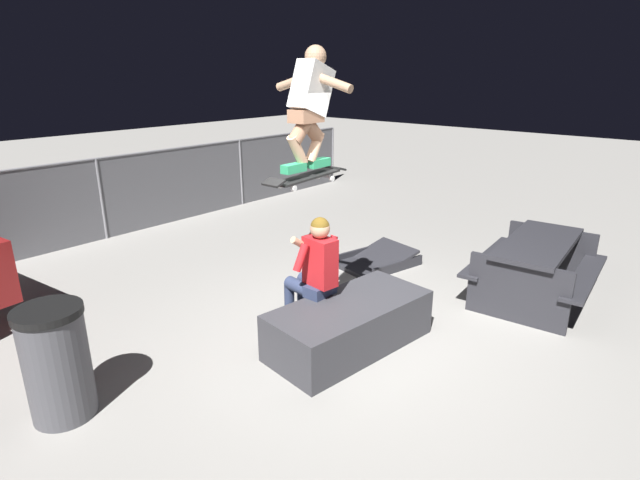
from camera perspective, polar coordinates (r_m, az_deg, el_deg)
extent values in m
plane|color=gray|center=(5.38, 3.26, -11.31)|extent=(40.00, 40.00, 0.00)
cube|color=#38383D|center=(5.16, 3.38, -9.60)|extent=(1.80, 0.99, 0.49)
cube|color=#2D3856|center=(5.18, 0.00, -5.66)|extent=(0.32, 0.20, 0.12)
cube|color=red|center=(5.06, 0.00, -2.47)|extent=(0.24, 0.36, 0.50)
sphere|color=tan|center=(4.95, 0.00, 1.32)|extent=(0.20, 0.20, 0.20)
sphere|color=brown|center=(4.94, 0.00, 1.54)|extent=(0.19, 0.19, 0.19)
cylinder|color=red|center=(4.95, -2.18, -2.03)|extent=(0.20, 0.10, 0.29)
cylinder|color=tan|center=(5.04, -2.23, -0.45)|extent=(0.24, 0.10, 0.19)
cylinder|color=red|center=(5.20, 1.19, -0.98)|extent=(0.20, 0.10, 0.29)
cylinder|color=tan|center=(5.19, -0.20, 0.13)|extent=(0.24, 0.10, 0.19)
cylinder|color=#2D3856|center=(5.27, -2.19, -5.46)|extent=(0.19, 0.41, 0.14)
cylinder|color=#2D3856|center=(5.53, -3.50, -7.31)|extent=(0.11, 0.11, 0.45)
cube|color=white|center=(5.66, -3.78, -9.18)|extent=(0.13, 0.27, 0.08)
cylinder|color=#2D3856|center=(5.38, -0.72, -4.93)|extent=(0.19, 0.41, 0.14)
cylinder|color=#2D3856|center=(5.63, -2.06, -6.78)|extent=(0.11, 0.11, 0.45)
cube|color=white|center=(5.76, -2.36, -8.63)|extent=(0.13, 0.27, 0.08)
cube|color=black|center=(4.84, -1.54, 7.22)|extent=(0.80, 0.22, 0.05)
cube|color=black|center=(5.17, 1.76, 8.21)|extent=(0.13, 0.20, 0.05)
cube|color=black|center=(4.51, -5.32, 6.55)|extent=(0.12, 0.20, 0.06)
cube|color=#99999E|center=(5.05, 0.56, 7.44)|extent=(0.06, 0.16, 0.03)
cylinder|color=white|center=(5.11, -0.23, 7.29)|extent=(0.05, 0.03, 0.05)
cylinder|color=white|center=(5.00, 1.37, 7.02)|extent=(0.05, 0.03, 0.05)
cube|color=#99999E|center=(4.64, -3.82, 6.37)|extent=(0.06, 0.16, 0.03)
cylinder|color=white|center=(4.71, -4.62, 6.21)|extent=(0.05, 0.03, 0.05)
cylinder|color=white|center=(4.58, -2.99, 5.91)|extent=(0.05, 0.03, 0.05)
cube|color=#2D9E66|center=(4.95, -0.17, 8.79)|extent=(0.26, 0.11, 0.08)
cube|color=#2D9E66|center=(4.68, -3.01, 8.19)|extent=(0.26, 0.11, 0.08)
cylinder|color=tan|center=(4.88, -0.58, 10.56)|extent=(0.24, 0.11, 0.31)
cylinder|color=#896148|center=(4.81, -1.16, 12.82)|extent=(0.34, 0.14, 0.33)
cylinder|color=tan|center=(4.70, -2.59, 10.20)|extent=(0.24, 0.11, 0.31)
cylinder|color=#896148|center=(4.72, -2.03, 12.71)|extent=(0.34, 0.14, 0.33)
cube|color=#896148|center=(4.76, -1.60, 13.96)|extent=(0.30, 0.21, 0.12)
cube|color=white|center=(4.80, -0.97, 16.88)|extent=(0.46, 0.23, 0.52)
sphere|color=tan|center=(4.85, -0.50, 20.21)|extent=(0.20, 0.20, 0.20)
cylinder|color=tan|center=(4.96, -2.85, 17.62)|extent=(0.09, 0.45, 0.19)
cylinder|color=tan|center=(4.68, 1.34, 17.57)|extent=(0.09, 0.45, 0.19)
cube|color=#28282D|center=(7.33, 6.39, -2.64)|extent=(1.20, 0.98, 0.06)
cube|color=#28282D|center=(7.31, 6.40, -2.28)|extent=(1.16, 0.97, 0.31)
cube|color=#28282D|center=(7.51, 4.07, -1.68)|extent=(0.93, 0.25, 0.14)
cube|color=#28282D|center=(7.12, 8.86, -3.03)|extent=(0.93, 0.25, 0.14)
cube|color=#28282D|center=(6.57, 23.69, -0.33)|extent=(1.75, 0.84, 0.06)
cube|color=#28282D|center=(6.78, 18.87, -1.84)|extent=(1.71, 0.39, 0.04)
cube|color=#28282D|center=(6.59, 27.98, -3.70)|extent=(1.71, 0.39, 0.04)
cube|color=#28282D|center=(7.40, 24.69, -1.37)|extent=(0.15, 1.10, 0.72)
cube|color=#28282D|center=(5.98, 21.56, -5.56)|extent=(0.15, 1.10, 0.72)
cylinder|color=#47474C|center=(4.62, -27.73, -12.62)|extent=(0.50, 0.50, 0.90)
cylinder|color=black|center=(4.41, -28.68, -7.22)|extent=(0.52, 0.52, 0.06)
cylinder|color=slate|center=(9.01, -23.64, 4.25)|extent=(0.05, 0.05, 1.34)
cylinder|color=slate|center=(10.60, -9.00, 7.59)|extent=(0.05, 0.05, 1.34)
cylinder|color=slate|center=(12.72, 1.43, 9.66)|extent=(0.05, 0.05, 1.34)
cylinder|color=slate|center=(8.88, -24.21, 8.44)|extent=(12.00, 0.04, 0.04)
cube|color=#59595E|center=(9.01, -23.64, 4.25)|extent=(12.00, 0.01, 1.34)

